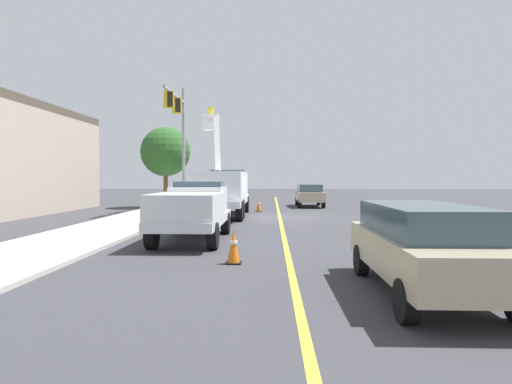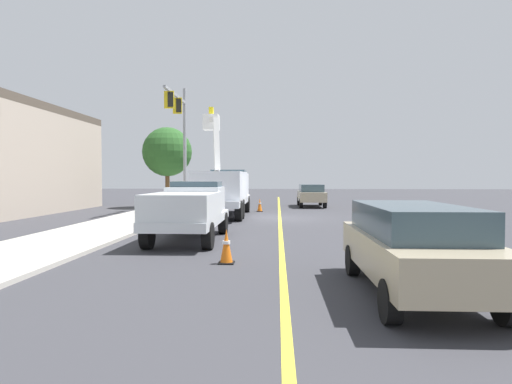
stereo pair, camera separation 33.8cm
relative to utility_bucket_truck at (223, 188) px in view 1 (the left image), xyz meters
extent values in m
plane|color=#38383D|center=(-1.05, -3.22, -1.60)|extent=(120.00, 120.00, 0.00)
cube|color=#B2ADA3|center=(-1.09, 4.17, -1.54)|extent=(60.02, 3.92, 0.12)
cube|color=yellow|center=(-1.05, -3.22, -1.60)|extent=(50.00, 0.42, 0.01)
cube|color=white|center=(-0.19, -0.02, -0.70)|extent=(8.21, 2.54, 0.36)
cube|color=white|center=(2.43, 0.00, 0.07)|extent=(2.64, 2.36, 1.60)
cube|color=#384C56|center=(2.63, 0.00, 0.77)|extent=(1.82, 2.11, 0.64)
cube|color=white|center=(-1.17, -0.02, 0.02)|extent=(5.26, 2.53, 1.80)
cube|color=white|center=(-2.26, 0.06, 2.33)|extent=(1.10, 0.52, 2.81)
cube|color=white|center=(-0.42, 0.51, 3.87)|extent=(3.02, 0.99, 0.62)
cube|color=white|center=(1.04, 0.86, 3.89)|extent=(0.90, 0.90, 0.90)
cube|color=yellow|center=(1.04, 0.86, 4.49)|extent=(0.36, 0.24, 0.60)
cylinder|color=black|center=(2.67, 1.12, -1.08)|extent=(1.04, 0.35, 1.04)
cylinder|color=black|center=(2.69, -1.13, -1.08)|extent=(1.04, 0.35, 1.04)
cylinder|color=black|center=(-1.67, 1.10, -1.08)|extent=(1.04, 0.35, 1.04)
cylinder|color=black|center=(-1.66, -1.15, -1.08)|extent=(1.04, 0.35, 1.04)
cylinder|color=black|center=(-2.98, 1.09, -1.08)|extent=(1.04, 0.35, 1.04)
cylinder|color=black|center=(-2.97, -1.16, -1.08)|extent=(1.04, 0.35, 1.04)
cube|color=silver|center=(-9.69, -0.07, -0.85)|extent=(5.61, 2.13, 0.30)
cube|color=silver|center=(-8.46, -0.06, -0.30)|extent=(2.03, 1.94, 1.10)
cube|color=#384C56|center=(-8.26, -0.06, 0.18)|extent=(1.35, 1.77, 0.56)
cube|color=silver|center=(-10.70, -0.07, -0.45)|extent=(3.37, 2.12, 1.10)
cylinder|color=black|center=(-7.85, 0.89, -1.18)|extent=(0.84, 0.30, 0.84)
cylinder|color=black|center=(-7.84, -1.00, -1.18)|extent=(0.84, 0.30, 0.84)
cylinder|color=black|center=(-11.55, 0.87, -1.18)|extent=(0.84, 0.30, 0.84)
cylinder|color=black|center=(-11.54, -1.02, -1.18)|extent=(0.84, 0.30, 0.84)
cube|color=tan|center=(8.20, -5.60, -0.81)|extent=(4.81, 1.93, 0.70)
cube|color=#384C56|center=(8.35, -5.60, -0.21)|extent=(3.46, 1.69, 0.60)
cylinder|color=black|center=(6.57, -6.47, -1.26)|extent=(0.68, 0.24, 0.68)
cylinder|color=black|center=(6.56, -4.76, -1.26)|extent=(0.68, 0.24, 0.68)
cylinder|color=black|center=(9.83, -6.45, -1.26)|extent=(0.68, 0.24, 0.68)
cylinder|color=black|center=(9.82, -4.74, -1.26)|extent=(0.68, 0.24, 0.68)
cube|color=tan|center=(-16.41, -5.73, -0.81)|extent=(4.81, 1.93, 0.70)
cube|color=#384C56|center=(-16.26, -5.73, -0.21)|extent=(3.46, 1.69, 0.60)
cylinder|color=black|center=(-18.05, -4.89, -1.26)|extent=(0.68, 0.24, 0.68)
cylinder|color=black|center=(-14.78, -6.58, -1.26)|extent=(0.68, 0.24, 0.68)
cylinder|color=black|center=(-14.78, -4.87, -1.26)|extent=(0.68, 0.24, 0.68)
cube|color=black|center=(-13.64, -1.85, -1.58)|extent=(0.40, 0.40, 0.04)
cone|color=orange|center=(-13.64, -1.85, -1.14)|extent=(0.32, 0.32, 0.84)
cylinder|color=white|center=(-13.64, -1.85, -1.05)|extent=(0.20, 0.20, 0.08)
cube|color=black|center=(3.25, -1.93, -1.58)|extent=(0.40, 0.40, 0.04)
cone|color=orange|center=(3.25, -1.93, -1.15)|extent=(0.32, 0.32, 0.83)
cylinder|color=white|center=(3.25, -1.93, -1.06)|extent=(0.20, 0.20, 0.08)
cylinder|color=gray|center=(4.31, 3.19, 2.50)|extent=(0.22, 0.22, 8.19)
cube|color=gray|center=(1.70, 3.18, 5.66)|extent=(5.22, 0.19, 0.16)
cube|color=gold|center=(2.22, 3.18, 5.11)|extent=(0.12, 0.56, 1.00)
cube|color=black|center=(2.22, 3.08, 5.11)|extent=(0.20, 0.32, 0.84)
cube|color=gold|center=(0.14, 3.17, 5.11)|extent=(0.12, 0.56, 1.00)
cube|color=black|center=(0.14, 3.07, 5.11)|extent=(0.20, 0.32, 0.84)
cylinder|color=brown|center=(6.83, 5.07, -0.18)|extent=(0.32, 0.32, 2.84)
sphere|color=#285623|center=(6.83, 5.07, 2.50)|extent=(3.62, 3.62, 3.62)
camera|label=1|loc=(-24.59, -2.88, 0.61)|focal=30.25mm
camera|label=2|loc=(-24.58, -3.22, 0.61)|focal=30.25mm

